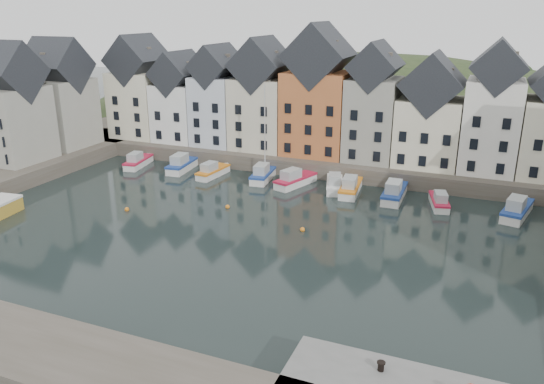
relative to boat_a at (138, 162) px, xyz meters
The scene contains 17 objects.
ground 29.72m from the boat_a, 37.83° to the right, with size 260.00×260.00×0.00m, color black.
far_quay 26.26m from the boat_a, 26.64° to the left, with size 90.00×16.00×2.00m, color #4C463A.
hillside 48.24m from the boat_a, 58.13° to the left, with size 153.60×70.40×64.00m.
far_terrace 29.57m from the boat_a, 20.12° to the left, with size 72.37×8.16×17.78m.
left_terrace 15.69m from the boat_a, 159.35° to the right, with size 7.65×17.00×15.69m.
mooring_buoys 23.36m from the boat_a, 33.51° to the right, with size 20.50×5.50×0.50m.
boat_a is the anchor object (origin of this frame).
boat_b 6.92m from the boat_a, ahead, with size 2.90×7.20×2.69m.
boat_c 12.16m from the boat_a, ahead, with size 2.35×6.11×2.29m.
boat_d 19.09m from the boat_a, ahead, with size 2.83×6.83×12.67m.
boat_e 23.73m from the boat_a, ahead, with size 4.02×6.93×2.54m.
boat_f 28.85m from the boat_a, ahead, with size 3.57×6.59×2.42m.
boat_g 31.03m from the boat_a, ahead, with size 2.72×6.83×2.56m.
boat_h 36.31m from the boat_a, ahead, with size 2.29×7.03×2.69m.
boat_i 41.51m from the boat_a, ahead, with size 2.94×5.74×2.11m.
boat_j 49.53m from the boat_a, ahead, with size 3.66×7.23×2.66m.
mooring_bollard 54.22m from the boat_a, 39.88° to the right, with size 0.48×0.48×0.56m.
Camera 1 is at (21.91, -41.84, 21.15)m, focal length 35.00 mm.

